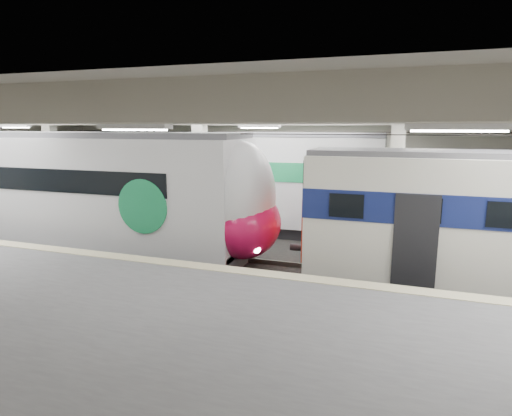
% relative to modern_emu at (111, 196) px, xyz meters
% --- Properties ---
extents(station_hall, '(36.00, 24.00, 5.75)m').
position_rel_modern_emu_xyz_m(station_hall, '(5.38, -1.74, 0.92)').
color(station_hall, black).
rests_on(station_hall, ground).
extents(modern_emu, '(14.81, 3.06, 4.73)m').
position_rel_modern_emu_xyz_m(modern_emu, '(0.00, 0.00, 0.00)').
color(modern_emu, silver).
rests_on(modern_emu, ground).
extents(far_train, '(14.70, 3.20, 4.65)m').
position_rel_modern_emu_xyz_m(far_train, '(2.55, 5.50, 0.08)').
color(far_train, silver).
rests_on(far_train, ground).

